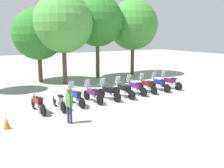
# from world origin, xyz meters

# --- Properties ---
(ground_plane) EXTENTS (80.00, 80.00, 0.00)m
(ground_plane) POSITION_xyz_m (0.00, 0.00, 0.00)
(ground_plane) COLOR #9E9B93
(motorcycle_0) EXTENTS (0.62, 2.19, 0.99)m
(motorcycle_0) POSITION_xyz_m (-5.24, -0.30, 0.50)
(motorcycle_0) COLOR black
(motorcycle_0) RESTS_ON ground_plane
(motorcycle_1) EXTENTS (0.62, 2.19, 0.99)m
(motorcycle_1) POSITION_xyz_m (-4.08, -0.36, 0.50)
(motorcycle_1) COLOR black
(motorcycle_1) RESTS_ON ground_plane
(motorcycle_2) EXTENTS (0.62, 2.19, 1.37)m
(motorcycle_2) POSITION_xyz_m (-2.92, -0.08, 0.52)
(motorcycle_2) COLOR black
(motorcycle_2) RESTS_ON ground_plane
(motorcycle_3) EXTENTS (0.62, 2.19, 1.37)m
(motorcycle_3) POSITION_xyz_m (-1.75, -0.03, 0.52)
(motorcycle_3) COLOR black
(motorcycle_3) RESTS_ON ground_plane
(motorcycle_4) EXTENTS (0.67, 2.17, 1.37)m
(motorcycle_4) POSITION_xyz_m (-0.59, -0.03, 0.52)
(motorcycle_4) COLOR black
(motorcycle_4) RESTS_ON ground_plane
(motorcycle_5) EXTENTS (0.62, 2.19, 1.37)m
(motorcycle_5) POSITION_xyz_m (0.57, -0.04, 0.52)
(motorcycle_5) COLOR black
(motorcycle_5) RESTS_ON ground_plane
(motorcycle_6) EXTENTS (0.63, 2.18, 1.37)m
(motorcycle_6) POSITION_xyz_m (1.74, 0.25, 0.52)
(motorcycle_6) COLOR black
(motorcycle_6) RESTS_ON ground_plane
(motorcycle_7) EXTENTS (0.62, 2.19, 1.37)m
(motorcycle_7) POSITION_xyz_m (2.91, 0.36, 0.52)
(motorcycle_7) COLOR black
(motorcycle_7) RESTS_ON ground_plane
(motorcycle_8) EXTENTS (0.62, 2.19, 1.37)m
(motorcycle_8) POSITION_xyz_m (4.07, 0.30, 0.52)
(motorcycle_8) COLOR black
(motorcycle_8) RESTS_ON ground_plane
(motorcycle_9) EXTENTS (0.67, 2.17, 1.37)m
(motorcycle_9) POSITION_xyz_m (5.23, 0.41, 0.52)
(motorcycle_9) COLOR black
(motorcycle_9) RESTS_ON ground_plane
(person_0) EXTENTS (0.31, 0.39, 1.74)m
(person_0) POSITION_xyz_m (-4.42, -2.86, 1.03)
(person_0) COLOR #232D4C
(person_0) RESTS_ON ground_plane
(tree_1) EXTENTS (4.51, 4.51, 6.48)m
(tree_1) POSITION_xyz_m (-2.57, 8.66, 4.22)
(tree_1) COLOR brown
(tree_1) RESTS_ON ground_plane
(tree_2) EXTENTS (4.93, 4.93, 7.59)m
(tree_2) POSITION_xyz_m (-1.04, 6.58, 5.11)
(tree_2) COLOR brown
(tree_2) RESTS_ON ground_plane
(tree_3) EXTENTS (4.85, 4.85, 7.89)m
(tree_3) POSITION_xyz_m (2.76, 7.71, 5.45)
(tree_3) COLOR brown
(tree_3) RESTS_ON ground_plane
(tree_4) EXTENTS (5.08, 5.08, 7.68)m
(tree_4) POSITION_xyz_m (6.86, 7.64, 5.13)
(tree_4) COLOR brown
(tree_4) RESTS_ON ground_plane
(traffic_cone) EXTENTS (0.32, 0.32, 0.55)m
(traffic_cone) POSITION_xyz_m (-7.14, -2.04, 0.28)
(traffic_cone) COLOR orange
(traffic_cone) RESTS_ON ground_plane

